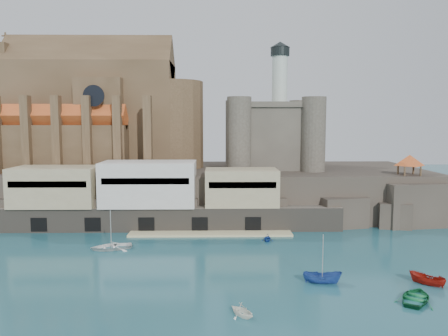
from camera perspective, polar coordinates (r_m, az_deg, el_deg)
name	(u,v)px	position (r m, az deg, el deg)	size (l,w,h in m)	color
ground	(195,267)	(64.24, -3.86, -12.72)	(300.00, 300.00, 0.00)	#1A4D59
promontory	(202,190)	(101.40, -2.85, -2.90)	(100.00, 36.00, 10.00)	#2B2520
quay	(148,197)	(86.13, -9.90, -3.81)	(70.00, 12.00, 13.05)	#60574C
church	(99,116)	(106.20, -15.97, 6.60)	(47.00, 25.93, 30.51)	#4B3723
castle_keep	(272,132)	(102.66, 6.28, 4.69)	(21.20, 21.20, 29.30)	#474238
rock_outcrop	(408,204)	(96.31, 22.90, -4.39)	(14.50, 10.50, 8.70)	#2B2520
pavilion	(410,162)	(95.34, 23.07, 0.78)	(6.40, 6.40, 5.40)	#4B3723
boat_1	(242,316)	(49.30, 2.35, -18.72)	(2.89, 1.76, 3.35)	white
boat_2	(322,283)	(59.42, 12.69, -14.44)	(1.87, 1.92, 4.96)	#254795
boat_3	(416,300)	(57.58, 23.81, -15.50)	(4.40, 1.28, 6.16)	#156A39
boat_5	(427,284)	(63.13, 24.96, -13.63)	(1.69, 1.74, 4.50)	maroon
boat_6	(111,249)	(74.78, -14.50, -10.19)	(4.75, 1.38, 6.65)	white
boat_7	(267,241)	(77.63, 5.69, -9.42)	(2.52, 1.54, 2.92)	#163C97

